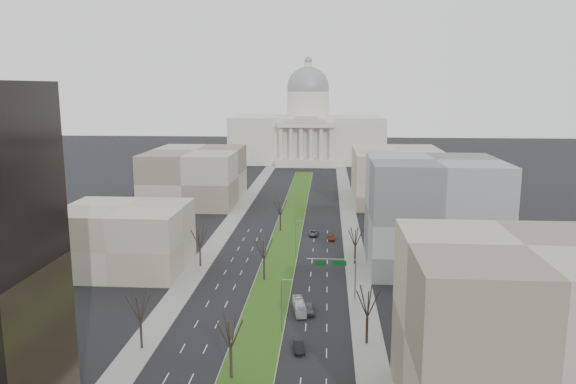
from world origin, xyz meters
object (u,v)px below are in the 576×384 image
at_px(car_black, 299,346).
at_px(car_grey_far, 314,233).
at_px(car_grey_near, 309,309).
at_px(box_van, 299,306).
at_px(car_red, 331,238).

bearing_deg(car_black, car_grey_far, 82.69).
height_order(car_grey_near, box_van, box_van).
bearing_deg(car_grey_far, box_van, -86.46).
bearing_deg(box_van, car_grey_near, -19.81).
relative_size(car_black, car_red, 0.98).
relative_size(car_grey_near, car_grey_far, 0.97).
distance_m(car_black, box_van, 14.92).
distance_m(car_grey_near, car_black, 14.62).
height_order(car_grey_near, car_grey_far, car_grey_near).
height_order(car_black, car_grey_far, car_black).
height_order(car_grey_near, car_red, car_grey_near).
distance_m(car_black, car_grey_far, 67.33).
bearing_deg(car_grey_near, car_grey_far, 85.96).
distance_m(car_black, car_red, 63.42).
relative_size(car_black, car_grey_far, 0.88).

